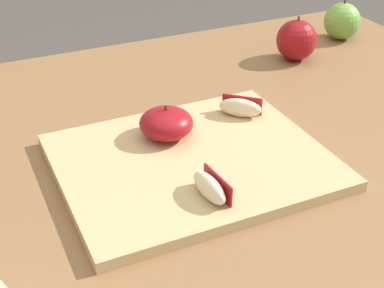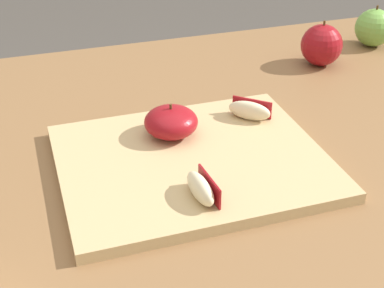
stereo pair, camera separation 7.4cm
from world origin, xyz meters
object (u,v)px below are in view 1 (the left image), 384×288
object	(u,v)px
cutting_board	(192,162)
apple_wedge_right	(240,107)
apple_half_skin_up	(166,123)
whole_apple_red_delicious	(296,40)
whole_apple_granny_green	(342,21)
apple_wedge_near_knife	(210,187)

from	to	relation	value
cutting_board	apple_wedge_right	bearing A→B (deg)	33.04
cutting_board	apple_half_skin_up	size ratio (longest dim) A/B	4.62
cutting_board	apple_wedge_right	world-z (taller)	apple_wedge_right
apple_half_skin_up	apple_wedge_right	bearing A→B (deg)	4.38
cutting_board	whole_apple_red_delicious	bearing A→B (deg)	37.43
cutting_board	whole_apple_granny_green	bearing A→B (deg)	32.75
apple_wedge_right	whole_apple_red_delicious	size ratio (longest dim) A/B	0.74
apple_half_skin_up	whole_apple_granny_green	world-z (taller)	whole_apple_granny_green
apple_wedge_near_knife	whole_apple_granny_green	size ratio (longest dim) A/B	0.80
apple_wedge_near_knife	apple_wedge_right	world-z (taller)	same
apple_half_skin_up	apple_wedge_near_knife	xyz separation A→B (m)	(-0.01, -0.15, -0.01)
apple_wedge_near_knife	apple_wedge_right	bearing A→B (deg)	51.20
cutting_board	apple_wedge_near_knife	bearing A→B (deg)	-101.30
apple_wedge_right	cutting_board	bearing A→B (deg)	-146.96
cutting_board	whole_apple_red_delicious	xyz separation A→B (m)	(0.33, 0.26, 0.03)
apple_half_skin_up	cutting_board	bearing A→B (deg)	-81.38
apple_half_skin_up	apple_wedge_right	xyz separation A→B (m)	(0.12, 0.01, -0.01)
apple_wedge_right	whole_apple_red_delicious	world-z (taller)	whole_apple_red_delicious
cutting_board	apple_half_skin_up	distance (m)	0.07
whole_apple_red_delicious	whole_apple_granny_green	size ratio (longest dim) A/B	1.03
whole_apple_red_delicious	apple_wedge_right	bearing A→B (deg)	-140.48
whole_apple_granny_green	cutting_board	bearing A→B (deg)	-147.25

